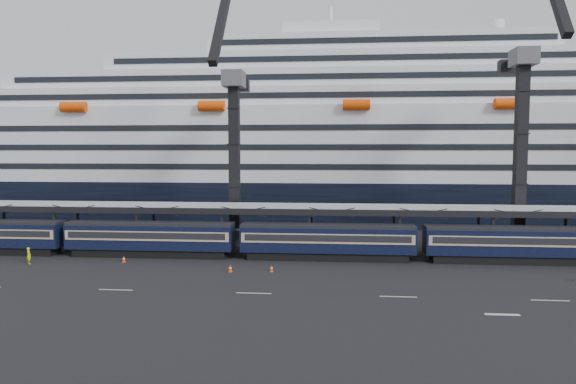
# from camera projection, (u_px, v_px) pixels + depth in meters

# --- Properties ---
(ground) EXTENTS (260.00, 260.00, 0.00)m
(ground) POSITION_uv_depth(u_px,v_px,m) (415.00, 285.00, 45.88)
(ground) COLOR black
(ground) RESTS_ON ground
(lane_markings) EXTENTS (111.00, 4.27, 0.02)m
(lane_markings) POSITION_uv_depth(u_px,v_px,m) (532.00, 304.00, 39.97)
(lane_markings) COLOR beige
(lane_markings) RESTS_ON ground
(train) EXTENTS (133.05, 3.00, 4.05)m
(train) POSITION_uv_depth(u_px,v_px,m) (358.00, 240.00, 56.03)
(train) COLOR black
(train) RESTS_ON ground
(canopy) EXTENTS (130.00, 6.25, 5.53)m
(canopy) POSITION_uv_depth(u_px,v_px,m) (397.00, 209.00, 59.35)
(canopy) COLOR #9FA2A8
(canopy) RESTS_ON ground
(cruise_ship) EXTENTS (214.09, 28.84, 34.00)m
(cruise_ship) POSITION_uv_depth(u_px,v_px,m) (369.00, 149.00, 90.64)
(cruise_ship) COLOR black
(cruise_ship) RESTS_ON ground
(crane_dark_near) EXTENTS (4.50, 17.75, 35.08)m
(crane_dark_near) POSITION_uv_depth(u_px,v_px,m) (234.00, 151.00, 65.11)
(crane_dark_near) COLOR #474B4F
(crane_dark_near) RESTS_ON ground
(crane_dark_mid) EXTENTS (4.50, 18.24, 39.64)m
(crane_dark_mid) POSITION_uv_depth(u_px,v_px,m) (522.00, 139.00, 60.96)
(crane_dark_mid) COLOR #474B4F
(crane_dark_mid) RESTS_ON ground
(worker) EXTENTS (0.76, 0.71, 1.75)m
(worker) POSITION_uv_depth(u_px,v_px,m) (29.00, 256.00, 54.32)
(worker) COLOR #E2FF0D
(worker) RESTS_ON ground
(traffic_cone_b) EXTENTS (0.37, 0.37, 0.75)m
(traffic_cone_b) POSITION_uv_depth(u_px,v_px,m) (124.00, 259.00, 55.09)
(traffic_cone_b) COLOR #F84707
(traffic_cone_b) RESTS_ON ground
(traffic_cone_c) EXTENTS (0.39, 0.39, 0.77)m
(traffic_cone_c) POSITION_uv_depth(u_px,v_px,m) (230.00, 268.00, 50.68)
(traffic_cone_c) COLOR #F84707
(traffic_cone_c) RESTS_ON ground
(traffic_cone_d) EXTENTS (0.35, 0.35, 0.70)m
(traffic_cone_d) POSITION_uv_depth(u_px,v_px,m) (271.00, 268.00, 50.76)
(traffic_cone_d) COLOR #F84707
(traffic_cone_d) RESTS_ON ground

